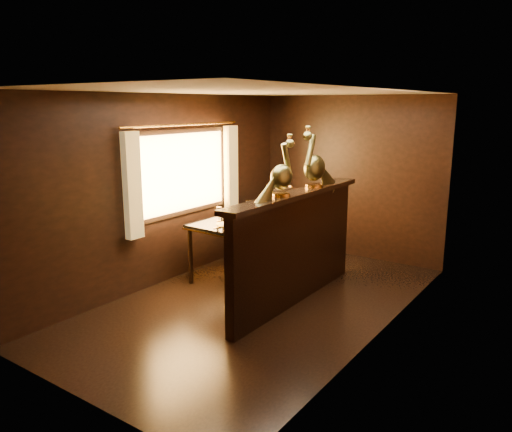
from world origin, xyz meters
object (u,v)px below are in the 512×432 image
object	(u,v)px
dining_table	(240,225)
peacock_left	(282,166)
chair_left	(275,245)
chair_right	(274,236)
peacock_right	(315,157)

from	to	relation	value
dining_table	peacock_left	distance (m)	1.62
chair_left	chair_right	size ratio (longest dim) A/B	0.88
dining_table	chair_right	bearing A→B (deg)	-9.28
chair_right	peacock_left	xyz separation A→B (m)	(0.46, -0.56, 0.99)
dining_table	peacock_right	size ratio (longest dim) A/B	1.86
chair_left	peacock_left	bearing A→B (deg)	-52.21
dining_table	peacock_left	world-z (taller)	peacock_left
chair_left	chair_right	bearing A→B (deg)	129.50
chair_right	dining_table	bearing A→B (deg)	-176.81
peacock_left	peacock_right	bearing A→B (deg)	90.00
peacock_right	chair_left	bearing A→B (deg)	-140.30
dining_table	chair_right	xyz separation A→B (m)	(0.64, -0.13, -0.03)
dining_table	chair_left	distance (m)	0.78
dining_table	chair_left	xyz separation A→B (m)	(0.73, -0.24, -0.12)
chair_left	peacock_right	xyz separation A→B (m)	(0.37, 0.31, 1.11)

